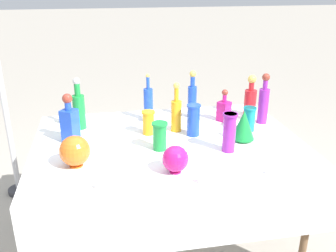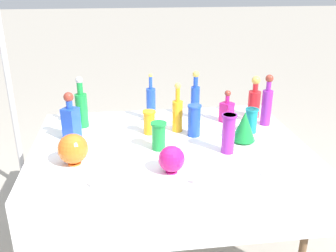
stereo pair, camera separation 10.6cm
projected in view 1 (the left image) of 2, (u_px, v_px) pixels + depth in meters
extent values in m
plane|color=#A0998C|center=(168.00, 239.00, 2.63)|extent=(40.00, 40.00, 0.00)
cube|color=white|center=(168.00, 143.00, 2.35)|extent=(1.66, 1.18, 0.03)
cube|color=white|center=(190.00, 221.00, 1.87)|extent=(1.66, 0.01, 0.36)
cylinder|color=brown|center=(306.00, 227.00, 2.17)|extent=(0.04, 0.04, 0.73)
cylinder|color=brown|center=(61.00, 170.00, 2.82)|extent=(0.04, 0.04, 0.73)
cylinder|color=brown|center=(244.00, 154.00, 3.06)|extent=(0.04, 0.04, 0.73)
cylinder|color=blue|center=(148.00, 105.00, 2.65)|extent=(0.07, 0.07, 0.23)
cylinder|color=blue|center=(148.00, 83.00, 2.59)|extent=(0.02, 0.02, 0.09)
sphere|color=gold|center=(148.00, 76.00, 2.57)|extent=(0.03, 0.03, 0.03)
cylinder|color=blue|center=(192.00, 102.00, 2.70)|extent=(0.06, 0.06, 0.23)
cylinder|color=blue|center=(193.00, 81.00, 2.64)|extent=(0.03, 0.03, 0.08)
sphere|color=gold|center=(193.00, 74.00, 2.62)|extent=(0.05, 0.05, 0.05)
cylinder|color=#198C38|center=(79.00, 112.00, 2.50)|extent=(0.08, 0.08, 0.23)
cylinder|color=#198C38|center=(77.00, 90.00, 2.44)|extent=(0.04, 0.04, 0.08)
sphere|color=#B2B2B7|center=(76.00, 81.00, 2.42)|extent=(0.05, 0.05, 0.05)
cylinder|color=red|center=(250.00, 103.00, 2.74)|extent=(0.09, 0.09, 0.19)
cylinder|color=red|center=(251.00, 86.00, 2.69)|extent=(0.04, 0.04, 0.06)
sphere|color=gold|center=(252.00, 79.00, 2.67)|extent=(0.06, 0.06, 0.06)
cylinder|color=orange|center=(176.00, 116.00, 2.46)|extent=(0.07, 0.07, 0.21)
cylinder|color=orange|center=(176.00, 94.00, 2.41)|extent=(0.03, 0.03, 0.09)
sphere|color=gold|center=(177.00, 86.00, 2.38)|extent=(0.04, 0.04, 0.04)
cylinder|color=purple|center=(263.00, 106.00, 2.59)|extent=(0.07, 0.07, 0.24)
cylinder|color=purple|center=(265.00, 84.00, 2.53)|extent=(0.03, 0.03, 0.07)
sphere|color=maroon|center=(266.00, 77.00, 2.51)|extent=(0.05, 0.05, 0.05)
cube|color=#C61972|center=(224.00, 111.00, 2.65)|extent=(0.11, 0.11, 0.14)
cylinder|color=#C61972|center=(225.00, 98.00, 2.61)|extent=(0.03, 0.03, 0.06)
sphere|color=maroon|center=(225.00, 92.00, 2.59)|extent=(0.04, 0.04, 0.04)
cube|color=blue|center=(70.00, 126.00, 2.30)|extent=(0.12, 0.12, 0.21)
cylinder|color=blue|center=(68.00, 106.00, 2.25)|extent=(0.04, 0.04, 0.05)
sphere|color=maroon|center=(67.00, 99.00, 2.23)|extent=(0.06, 0.06, 0.06)
cylinder|color=orange|center=(148.00, 123.00, 2.42)|extent=(0.07, 0.07, 0.16)
cylinder|color=orange|center=(148.00, 112.00, 2.39)|extent=(0.09, 0.09, 0.01)
cylinder|color=teal|center=(249.00, 119.00, 2.47)|extent=(0.08, 0.08, 0.16)
cylinder|color=teal|center=(250.00, 108.00, 2.44)|extent=(0.09, 0.09, 0.01)
cylinder|color=#198C38|center=(160.00, 136.00, 2.20)|extent=(0.08, 0.08, 0.17)
cylinder|color=#198C38|center=(160.00, 124.00, 2.17)|extent=(0.10, 0.10, 0.01)
cylinder|color=purple|center=(229.00, 133.00, 2.17)|extent=(0.07, 0.07, 0.24)
cylinder|color=purple|center=(230.00, 115.00, 2.13)|extent=(0.09, 0.09, 0.01)
cylinder|color=blue|center=(193.00, 120.00, 2.39)|extent=(0.08, 0.08, 0.21)
cylinder|color=blue|center=(194.00, 106.00, 2.36)|extent=(0.09, 0.09, 0.01)
cylinder|color=#198C38|center=(242.00, 139.00, 2.36)|extent=(0.07, 0.07, 0.01)
cone|color=#198C38|center=(244.00, 125.00, 2.32)|extent=(0.15, 0.15, 0.18)
cylinder|color=#C61972|center=(175.00, 171.00, 1.97)|extent=(0.06, 0.06, 0.01)
sphere|color=#C61972|center=(175.00, 159.00, 1.95)|extent=(0.14, 0.14, 0.14)
cylinder|color=orange|center=(76.00, 165.00, 2.04)|extent=(0.07, 0.07, 0.01)
sphere|color=orange|center=(75.00, 151.00, 2.00)|extent=(0.17, 0.17, 0.17)
cube|color=white|center=(100.00, 185.00, 1.82)|extent=(0.05, 0.03, 0.04)
cube|color=white|center=(203.00, 179.00, 1.86)|extent=(0.05, 0.02, 0.05)
cube|color=white|center=(271.00, 171.00, 1.95)|extent=(0.06, 0.02, 0.04)
cube|color=tan|center=(101.00, 148.00, 3.65)|extent=(0.40, 0.31, 0.31)
cube|color=tan|center=(99.00, 126.00, 3.66)|extent=(0.35, 0.09, 0.09)
cube|color=tan|center=(124.00, 150.00, 3.67)|extent=(0.52, 0.44, 0.26)
cube|color=tan|center=(123.00, 131.00, 3.69)|extent=(0.39, 0.21, 0.09)
cylinder|color=#333338|center=(19.00, 190.00, 3.19)|extent=(0.18, 0.18, 0.04)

